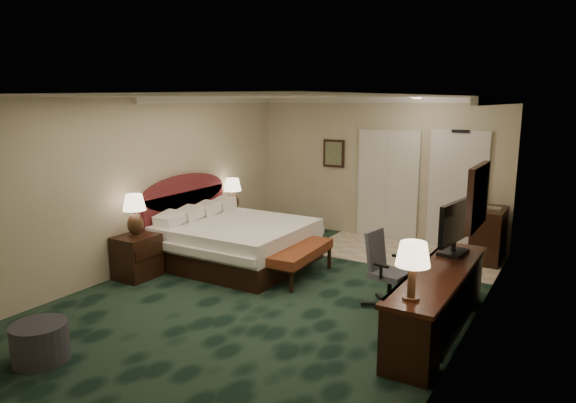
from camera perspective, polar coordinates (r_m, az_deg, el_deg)
The scene contains 24 objects.
floor at distance 7.15m, azimuth -1.62°, elevation -10.62°, with size 5.00×7.50×0.00m, color black.
ceiling at distance 6.63m, azimuth -1.75°, elevation 11.58°, with size 5.00×7.50×0.00m, color silver.
wall_back at distance 10.09m, azimuth 9.81°, elevation 3.63°, with size 5.00×0.00×2.70m, color tan.
wall_left at distance 8.35m, azimuth -16.35°, elevation 1.76°, with size 0.00×7.50×2.70m, color tan.
wall_right at distance 5.85m, azimuth 19.52°, elevation -2.39°, with size 0.00×7.50×2.70m, color tan.
crown_molding at distance 6.63m, azimuth -1.75°, elevation 11.14°, with size 5.00×7.50×0.10m, color silver, non-canonical shape.
tile_patch at distance 9.29m, azimuth 12.84°, elevation -5.64°, with size 3.20×1.70×0.01m, color #BCAA8F.
headboard at distance 9.13m, azimuth -11.29°, elevation -1.37°, with size 0.12×2.00×1.40m, color #4F171A, non-canonical shape.
entry_door at distance 9.67m, azimuth 18.29°, elevation 1.09°, with size 1.02×0.06×2.18m, color silver.
closet_doors at distance 10.01m, azimuth 11.00°, elevation 1.79°, with size 1.20×0.06×2.10m, color silver.
wall_art at distance 10.37m, azimuth 5.11°, elevation 5.35°, with size 0.45×0.06×0.55m, color #465D50.
wall_mirror at distance 6.39m, azimuth 20.36°, elevation 0.52°, with size 0.05×0.95×0.75m, color white.
bed at distance 8.51m, azimuth -5.64°, elevation -4.61°, with size 2.16×2.00×0.69m, color white.
nightstand_near at distance 8.14m, azimuth -16.45°, elevation -5.90°, with size 0.52×0.60×0.65m, color black.
nightstand_far at distance 9.94m, azimuth -6.16°, elevation -2.68°, with size 0.44×0.51×0.55m, color black.
lamp_near at distance 7.96m, azimuth -16.65°, elevation -1.49°, with size 0.34×0.34×0.64m, color black, non-canonical shape.
lamp_far at distance 9.87m, azimuth -6.17°, elevation 0.75°, with size 0.34×0.34×0.64m, color black, non-canonical shape.
bed_bench at distance 7.82m, azimuth 1.39°, elevation -6.80°, with size 0.48×1.40×0.47m, color maroon.
ottoman at distance 6.06m, azimuth -25.85°, elevation -13.90°, with size 0.57×0.57×0.41m, color #28282F.
desk at distance 6.26m, azimuth 16.34°, elevation -10.67°, with size 0.56×2.59×0.75m, color black.
tv at distance 6.73m, azimuth 18.02°, elevation -2.84°, with size 0.07×0.87×0.68m, color black.
desk_lamp at distance 5.14m, azimuth 13.64°, elevation -7.47°, with size 0.34×0.34×0.59m, color black, non-canonical shape.
desk_chair at distance 6.78m, azimuth 11.27°, elevation -7.59°, with size 0.58×0.54×1.00m, color #484850, non-canonical shape.
minibar at distance 9.17m, azimuth 21.39°, elevation -3.50°, with size 0.47×0.85×0.90m, color black.
Camera 1 is at (3.55, -5.60, 2.67)m, focal length 32.00 mm.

